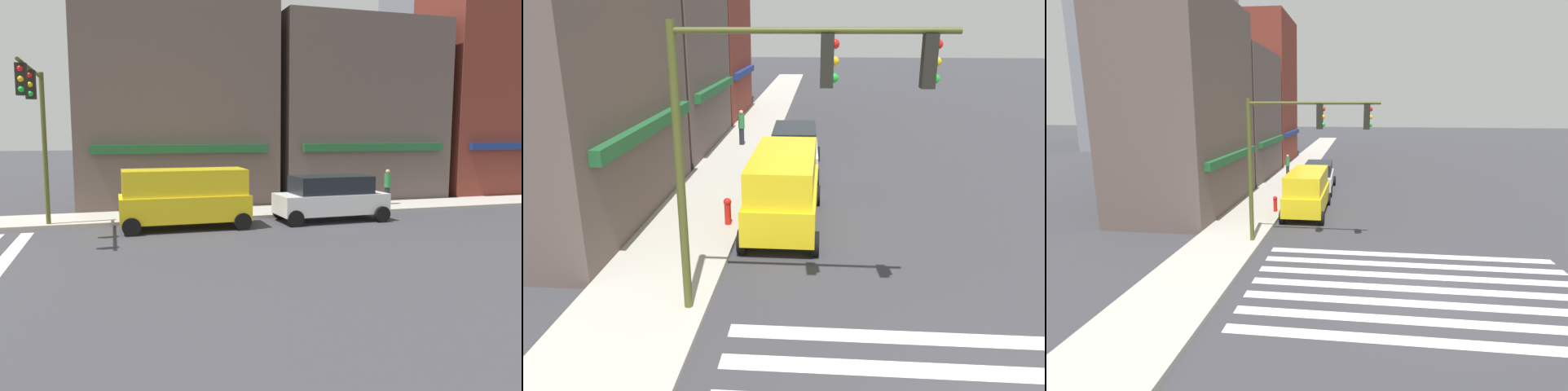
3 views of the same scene
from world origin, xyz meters
The scene contains 6 objects.
storefront_row centered at (19.74, 11.50, 6.02)m, with size 29.06×5.30×14.21m.
traffic_signal centered at (3.67, 4.45, 4.43)m, with size 0.32×5.30×6.07m.
van_yellow centered at (8.87, 4.70, 1.29)m, with size 5.01×2.22×2.34m.
suv_white centered at (15.10, 4.70, 1.03)m, with size 4.75×2.12×1.94m.
pedestrian_green_top centered at (19.54, 7.65, 1.07)m, with size 0.32×0.32×1.77m.
fire_hydrant centered at (8.52, 6.40, 0.61)m, with size 0.24×0.24×0.84m.
Camera 1 is at (6.19, -15.10, 3.76)m, focal length 35.00 mm.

